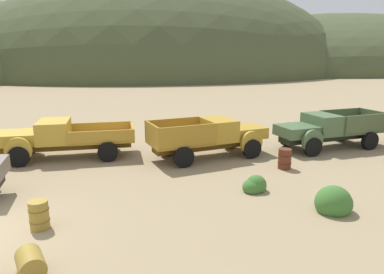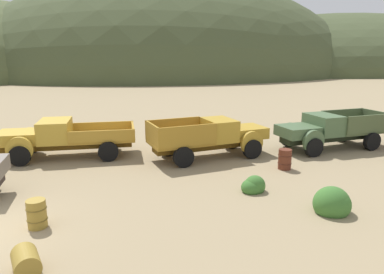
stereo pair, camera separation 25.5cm
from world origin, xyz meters
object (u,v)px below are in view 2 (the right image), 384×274
at_px(truck_weathered_green, 325,131).
at_px(oil_drum_tipped, 26,262).
at_px(truck_mustard, 216,137).
at_px(oil_drum_spare, 285,159).
at_px(oil_drum_by_truck, 37,214).
at_px(truck_faded_yellow, 57,138).

bearing_deg(truck_weathered_green, oil_drum_tipped, 26.03).
bearing_deg(truck_mustard, oil_drum_tipped, -140.41).
xyz_separation_m(oil_drum_spare, oil_drum_by_truck, (-10.11, -2.41, -0.02)).
xyz_separation_m(truck_mustard, truck_weathered_green, (6.07, -0.57, 0.00)).
bearing_deg(oil_drum_by_truck, oil_drum_spare, 13.40).
height_order(truck_weathered_green, oil_drum_tipped, truck_weathered_green).
bearing_deg(oil_drum_tipped, truck_weathered_green, 26.77).
bearing_deg(truck_mustard, oil_drum_spare, -57.48).
distance_m(truck_mustard, oil_drum_tipped, 11.17).
relative_size(truck_mustard, oil_drum_spare, 6.65).
bearing_deg(oil_drum_spare, truck_faded_yellow, 151.52).
bearing_deg(truck_faded_yellow, oil_drum_spare, 159.32).
bearing_deg(truck_mustard, truck_weathered_green, -9.49).
bearing_deg(truck_weathered_green, oil_drum_spare, 29.49).
height_order(oil_drum_tipped, oil_drum_by_truck, oil_drum_by_truck).
bearing_deg(oil_drum_tipped, truck_faded_yellow, 86.78).
xyz_separation_m(oil_drum_tipped, oil_drum_by_truck, (0.08, 2.42, 0.13)).
xyz_separation_m(truck_faded_yellow, oil_drum_tipped, (-0.57, -10.05, -0.70)).
distance_m(truck_mustard, oil_drum_spare, 3.62).
relative_size(oil_drum_tipped, oil_drum_by_truck, 1.11).
xyz_separation_m(oil_drum_spare, oil_drum_tipped, (-10.19, -4.83, -0.15)).
relative_size(truck_mustard, oil_drum_tipped, 6.30).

